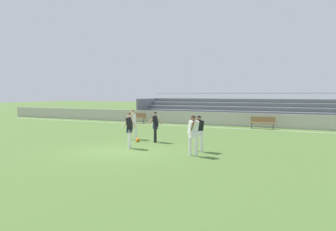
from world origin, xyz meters
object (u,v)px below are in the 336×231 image
Objects in this scene: bench_near_wall_gap at (263,122)px; player_white_wide_left at (133,122)px; player_dark_wide_right at (199,130)px; player_dark_challenging at (129,127)px; bleacher_stand at (250,110)px; player_white_dropping_back at (193,132)px; bench_centre_sideline at (137,117)px; soccer_ball at (138,140)px; player_dark_overlapping at (155,124)px.

bench_near_wall_gap is 1.07× the size of player_white_wide_left.
player_dark_wide_right is 0.96× the size of player_dark_challenging.
player_white_dropping_back is (1.61, -16.61, -0.12)m from bleacher_stand.
bench_centre_sideline is at bearing -154.11° from bleacher_stand.
bleacher_stand is 12.48× the size of player_dark_challenging.
bench_near_wall_gap is 1.06× the size of player_white_dropping_back.
soccer_ball is (-0.77, 1.94, -0.89)m from player_dark_challenging.
player_dark_wide_right is at bearing -92.98° from bench_near_wall_gap.
bench_near_wall_gap is 8.18× the size of soccer_ball.
bench_near_wall_gap is (2.00, -4.34, -0.59)m from bleacher_stand.
bleacher_stand reaches higher than player_dark_overlapping.
bench_centre_sideline is 11.70m from soccer_ball.
player_dark_overlapping is 0.96× the size of player_white_dropping_back.
bench_centre_sideline is at bearing 122.66° from soccer_ball.
player_white_wide_left is at bearing -58.82° from bench_centre_sideline.
player_white_wide_left is (5.45, -9.01, 0.46)m from bench_centre_sideline.
bleacher_stand is 9.96m from bench_centre_sideline.
player_white_wide_left is 1.50m from soccer_ball.
bench_near_wall_gap is 12.28m from player_white_dropping_back.
player_white_wide_left is 7.67× the size of soccer_ball.
player_white_dropping_back reaches higher than player_dark_wide_right.
bleacher_stand is at bearing 95.52° from player_white_dropping_back.
player_dark_overlapping is 0.97× the size of player_dark_challenging.
player_white_wide_left is at bearing -104.67° from bleacher_stand.
player_dark_overlapping reaches higher than player_dark_wide_right.
player_dark_overlapping reaches higher than soccer_ball.
player_dark_challenging is 0.99× the size of player_white_dropping_back.
bench_near_wall_gap is at bearing 58.61° from player_white_wide_left.
player_dark_wide_right is 7.37× the size of soccer_ball.
bleacher_stand is 4.82m from bench_near_wall_gap.
soccer_ball is at bearing 161.93° from player_dark_wide_right.
bleacher_stand reaches higher than player_dark_challenging.
player_dark_challenging is at bearing 172.22° from player_white_dropping_back.
bench_centre_sideline is (-8.95, -4.34, -0.59)m from bleacher_stand.
player_dark_challenging is (-3.87, -11.79, 0.46)m from bench_near_wall_gap.
bench_near_wall_gap and bench_centre_sideline have the same top height.
player_white_dropping_back is at bearing -32.55° from player_white_wide_left.
player_white_dropping_back is at bearing -84.48° from bleacher_stand.
bench_near_wall_gap is 10.20m from player_dark_overlapping.
player_dark_challenging is 3.50m from player_white_dropping_back.
player_white_wide_left is at bearing 164.95° from player_dark_overlapping.
bench_centre_sideline is 11.90m from player_dark_overlapping.
bench_centre_sideline is (-10.95, 0.00, 0.00)m from bench_near_wall_gap.
bench_centre_sideline is 16.19m from player_white_dropping_back.
player_white_dropping_back reaches higher than bench_near_wall_gap.
soccer_ball is at bearing -44.19° from player_white_wide_left.
bench_centre_sideline is at bearing 180.00° from bench_near_wall_gap.
player_dark_wide_right is at bearing -18.07° from soccer_ball.
player_dark_challenging is 2.27m from soccer_ball.
player_dark_challenging is (7.08, -11.79, 0.46)m from bench_centre_sideline.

